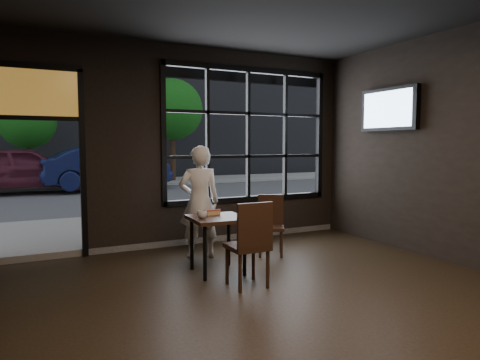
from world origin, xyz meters
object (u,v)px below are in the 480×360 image
cafe_table (218,244)px  navy_car (106,167)px  chair_near (247,244)px  man (199,202)px

cafe_table → navy_car: bearing=90.6°
chair_near → navy_car: navy_car is taller
cafe_table → man: (0.06, 0.80, 0.45)m
chair_near → man: man is taller
cafe_table → navy_car: (0.35, 10.77, 0.47)m
navy_car → cafe_table: bearing=173.8°
cafe_table → chair_near: chair_near is taller
navy_car → chair_near: bearing=174.4°
chair_near → navy_car: bearing=-90.9°
navy_car → man: bearing=174.0°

